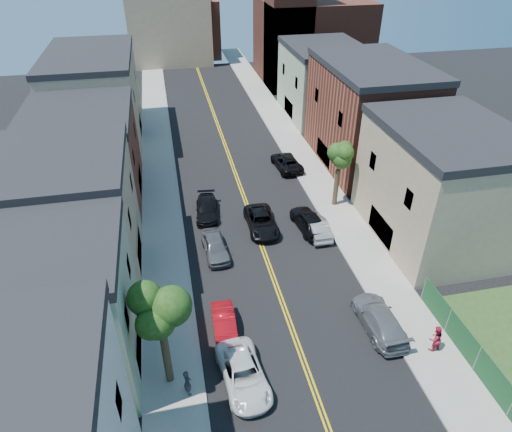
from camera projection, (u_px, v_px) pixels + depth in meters
sidewalk_left at (158, 171)px, 47.04m from camera, size 3.20×100.00×0.15m
sidewalk_right at (303, 157)px, 49.75m from camera, size 3.20×100.00×0.15m
curb_left at (175, 170)px, 47.34m from camera, size 0.30×100.00×0.15m
curb_right at (287, 159)px, 49.45m from camera, size 0.30×100.00×0.15m
bldg_left_palegrn at (46, 319)px, 24.13m from camera, size 9.00×8.00×8.50m
bldg_left_tan_near at (67, 223)px, 31.32m from camera, size 9.00×10.00×9.00m
bldg_left_brick at (85, 160)px, 40.56m from camera, size 9.00×12.00×8.00m
bldg_left_tan_far at (96, 100)px, 51.54m from camera, size 9.00×16.00×9.50m
bldg_right_tan at (440, 188)px, 35.31m from camera, size 9.00×12.00×9.00m
bldg_right_brick at (368, 117)px, 46.44m from camera, size 9.00×14.00×10.00m
bldg_right_palegrn at (323, 84)px, 58.25m from camera, size 9.00×12.00×8.50m
church at (307, 34)px, 69.26m from camera, size 16.20×14.20×22.60m
backdrop_left at (170, 28)px, 78.62m from camera, size 14.00×8.00×12.00m
backdrop_center at (191, 29)px, 83.12m from camera, size 10.00×8.00×10.00m
fence_right at (494, 381)px, 24.62m from camera, size 0.04×15.00×1.90m
tree_left_mid at (157, 297)px, 22.27m from camera, size 5.20×5.20×9.29m
tree_right_far at (341, 148)px, 38.46m from camera, size 4.40×4.40×8.03m
red_sedan at (225, 326)px, 28.49m from camera, size 1.54×4.10×1.34m
white_pickup at (243, 374)px, 25.43m from camera, size 2.82×5.26×1.40m
grey_car_left at (215, 246)px, 35.22m from camera, size 2.05×4.50×1.50m
black_car_left at (207, 209)px, 39.88m from camera, size 2.34×4.79×1.34m
grey_car_right at (379, 319)px, 28.82m from camera, size 2.23×5.33×1.54m
black_car_right at (309, 221)px, 38.03m from camera, size 2.46×5.05×1.66m
silver_car_right at (316, 226)px, 37.58m from camera, size 1.55×4.39×1.44m
dark_car_right_far at (286, 162)px, 47.42m from camera, size 2.74×5.24×1.41m
black_suv_lane at (261, 222)px, 38.14m from camera, size 2.43×5.18×1.43m
pedestrian_left at (187, 382)px, 24.58m from camera, size 0.63×0.76×1.80m
pedestrian_right at (435, 338)px, 27.10m from camera, size 0.98×0.80×1.87m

